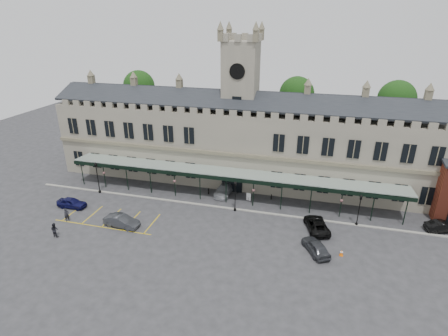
% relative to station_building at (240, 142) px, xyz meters
% --- Properties ---
extents(ground, '(140.00, 140.00, 0.00)m').
position_rel_station_building_xyz_m(ground, '(0.00, -15.91, -6.47)').
color(ground, '#2D2D30').
extents(station_building, '(60.00, 10.36, 17.30)m').
position_rel_station_building_xyz_m(station_building, '(0.00, 0.00, 0.00)').
color(station_building, slate).
rests_on(station_building, ground).
extents(clock_tower, '(5.60, 5.60, 24.80)m').
position_rel_station_building_xyz_m(clock_tower, '(0.00, 0.09, 6.64)').
color(clock_tower, slate).
rests_on(clock_tower, ground).
extents(canopy, '(50.00, 4.10, 4.30)m').
position_rel_station_building_xyz_m(canopy, '(0.00, -8.45, -4.06)').
color(canopy, '#8C9E93').
rests_on(canopy, ground).
extents(kerb, '(60.00, 0.40, 0.12)m').
position_rel_station_building_xyz_m(kerb, '(0.00, -10.41, -6.41)').
color(kerb, gray).
rests_on(kerb, ground).
extents(parking_markings, '(16.00, 6.00, 0.01)m').
position_rel_station_building_xyz_m(parking_markings, '(-14.00, -17.41, -6.47)').
color(parking_markings, gold).
rests_on(parking_markings, ground).
extents(tree_behind_left, '(6.00, 6.00, 16.00)m').
position_rel_station_building_xyz_m(tree_behind_left, '(-22.00, 9.09, 6.35)').
color(tree_behind_left, '#332314').
rests_on(tree_behind_left, ground).
extents(tree_behind_mid, '(6.00, 6.00, 16.00)m').
position_rel_station_building_xyz_m(tree_behind_mid, '(8.00, 9.09, 6.35)').
color(tree_behind_mid, '#332314').
rests_on(tree_behind_mid, ground).
extents(tree_behind_right, '(6.00, 6.00, 16.00)m').
position_rel_station_building_xyz_m(tree_behind_right, '(24.00, 9.09, 6.35)').
color(tree_behind_right, '#332314').
rests_on(tree_behind_right, ground).
extents(lamp_post_left, '(0.49, 0.49, 5.14)m').
position_rel_station_building_xyz_m(lamp_post_left, '(-19.82, -10.67, -3.42)').
color(lamp_post_left, black).
rests_on(lamp_post_left, ground).
extents(lamp_post_mid, '(0.44, 0.44, 4.62)m').
position_rel_station_building_xyz_m(lamp_post_mid, '(1.82, -10.75, -3.73)').
color(lamp_post_mid, black).
rests_on(lamp_post_mid, ground).
extents(lamp_post_right, '(0.43, 0.43, 4.53)m').
position_rel_station_building_xyz_m(lamp_post_right, '(18.09, -10.39, -3.78)').
color(lamp_post_right, black).
rests_on(lamp_post_right, ground).
extents(traffic_cone, '(0.46, 0.46, 0.73)m').
position_rel_station_building_xyz_m(traffic_cone, '(15.88, -17.56, -6.11)').
color(traffic_cone, '#F46207').
rests_on(traffic_cone, ground).
extents(sign_board, '(0.69, 0.21, 1.20)m').
position_rel_station_building_xyz_m(sign_board, '(3.09, -7.28, -5.88)').
color(sign_board, black).
rests_on(sign_board, ground).
extents(bollard_left, '(0.17, 0.17, 0.97)m').
position_rel_station_building_xyz_m(bollard_left, '(-3.30, -6.81, -5.98)').
color(bollard_left, black).
rests_on(bollard_left, ground).
extents(bollard_right, '(0.15, 0.15, 0.83)m').
position_rel_station_building_xyz_m(bollard_right, '(6.32, -6.11, -6.05)').
color(bollard_right, black).
rests_on(bollard_right, ground).
extents(car_left_a, '(4.24, 1.75, 1.44)m').
position_rel_station_building_xyz_m(car_left_a, '(-21.00, -15.75, -5.75)').
color(car_left_a, '#0E0E3D').
rests_on(car_left_a, ground).
extents(car_left_b, '(4.86, 2.07, 1.56)m').
position_rel_station_building_xyz_m(car_left_b, '(-11.50, -18.43, -5.69)').
color(car_left_b, '#323438').
rests_on(car_left_b, ground).
extents(car_taxi, '(2.43, 5.37, 1.53)m').
position_rel_station_building_xyz_m(car_taxi, '(-0.96, -6.07, -5.70)').
color(car_taxi, '#A6A8AE').
rests_on(car_taxi, ground).
extents(car_van, '(3.82, 5.74, 1.46)m').
position_rel_station_building_xyz_m(car_van, '(13.00, -12.81, -5.74)').
color(car_van, black).
rests_on(car_van, ground).
extents(car_right_a, '(3.77, 4.81, 1.53)m').
position_rel_station_building_xyz_m(car_right_a, '(13.00, -17.72, -5.70)').
color(car_right_a, '#323438').
rests_on(car_right_a, ground).
extents(car_right_b, '(4.52, 2.53, 1.41)m').
position_rel_station_building_xyz_m(car_right_b, '(28.49, -9.16, -5.76)').
color(car_right_b, black).
rests_on(car_right_b, ground).
extents(person_a, '(0.75, 0.80, 1.84)m').
position_rel_station_building_xyz_m(person_a, '(-19.20, -19.14, -5.55)').
color(person_a, black).
rests_on(person_a, ground).
extents(person_b, '(0.96, 0.78, 1.88)m').
position_rel_station_building_xyz_m(person_b, '(-18.30, -22.61, -5.53)').
color(person_b, black).
rests_on(person_b, ground).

